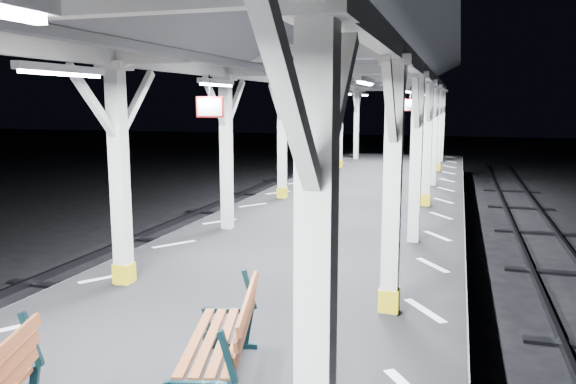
% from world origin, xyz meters
% --- Properties ---
extents(canopy, '(5.40, 49.00, 4.65)m').
position_xyz_m(canopy, '(0.00, -0.02, 4.56)').
color(canopy, silver).
rests_on(canopy, platform).
extents(bench_mid, '(1.05, 1.82, 0.93)m').
position_xyz_m(bench_mid, '(0.72, -0.40, 1.50)').
color(bench_mid, black).
rests_on(bench_mid, platform).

